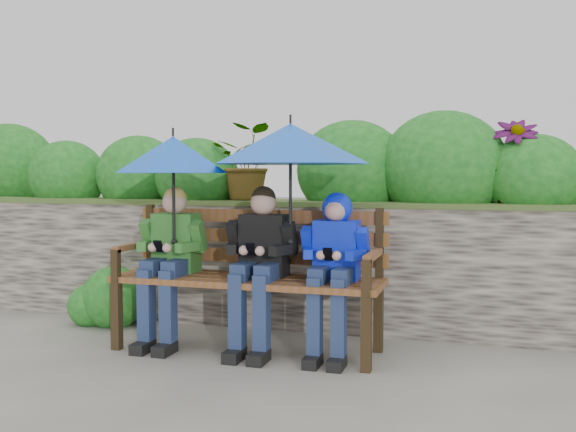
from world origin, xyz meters
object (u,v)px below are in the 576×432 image
(umbrella_right, at_px, (290,144))
(boy_left, at_px, (170,255))
(boy_right, at_px, (334,257))
(umbrella_left, at_px, (173,155))
(park_bench, at_px, (251,268))
(boy_middle, at_px, (259,258))

(umbrella_right, bearing_deg, boy_left, -179.07)
(boy_left, xyz_separation_m, umbrella_right, (0.91, 0.01, 0.79))
(boy_right, distance_m, umbrella_left, 1.37)
(umbrella_left, distance_m, umbrella_right, 0.87)
(park_bench, height_order, umbrella_left, umbrella_left)
(boy_left, height_order, boy_middle, boy_middle)
(boy_middle, xyz_separation_m, umbrella_left, (-0.65, -0.02, 0.72))
(boy_left, height_order, boy_right, boy_left)
(boy_right, height_order, umbrella_right, umbrella_right)
(park_bench, bearing_deg, boy_right, -6.82)
(umbrella_left, xyz_separation_m, umbrella_right, (0.87, 0.04, 0.07))
(umbrella_left, bearing_deg, umbrella_right, 2.41)
(park_bench, distance_m, umbrella_right, 0.94)
(boy_middle, distance_m, umbrella_right, 0.82)
(boy_middle, xyz_separation_m, umbrella_right, (0.22, 0.02, 0.79))
(boy_left, relative_size, boy_right, 1.03)
(park_bench, distance_m, boy_right, 0.64)
(boy_right, xyz_separation_m, umbrella_right, (-0.31, -0.00, 0.77))
(umbrella_left, bearing_deg, boy_left, 154.76)
(boy_right, bearing_deg, umbrella_left, -178.17)
(boy_left, xyz_separation_m, umbrella_left, (0.05, -0.02, 0.73))
(boy_left, distance_m, boy_right, 1.22)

